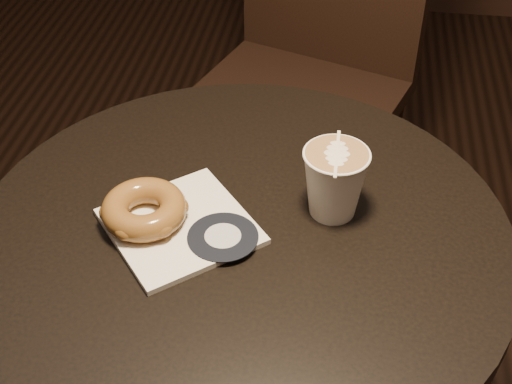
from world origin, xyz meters
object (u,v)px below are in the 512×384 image
at_px(chair, 314,35).
at_px(doughnut, 144,209).
at_px(pastry_bag, 180,226).
at_px(cafe_table, 243,326).
at_px(latte_cup, 334,183).

height_order(chair, doughnut, chair).
relative_size(chair, pastry_bag, 6.56).
bearing_deg(pastry_bag, cafe_table, -28.52).
bearing_deg(latte_cup, doughnut, -165.99).
distance_m(doughnut, latte_cup, 0.25).
distance_m(pastry_bag, doughnut, 0.05).
bearing_deg(chair, doughnut, -82.05).
distance_m(chair, doughnut, 0.83).
distance_m(pastry_bag, latte_cup, 0.21).
bearing_deg(doughnut, latte_cup, 14.01).
bearing_deg(chair, cafe_table, -73.39).
distance_m(chair, latte_cup, 0.76).
distance_m(cafe_table, pastry_bag, 0.22).
relative_size(pastry_bag, doughnut, 1.54).
xyz_separation_m(chair, doughnut, (-0.16, -0.80, 0.16)).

